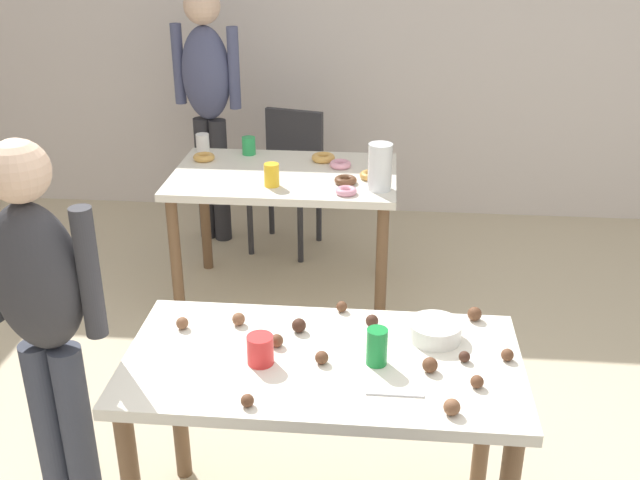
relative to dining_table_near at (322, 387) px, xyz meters
name	(u,v)px	position (x,y,z in m)	size (l,w,h in m)	color
wall_back	(368,27)	(0.02, 3.15, 0.66)	(6.40, 0.10, 2.60)	silver
dining_table_near	(322,387)	(0.00, 0.00, 0.00)	(1.26, 0.64, 0.75)	silver
dining_table_far	(285,191)	(-0.36, 1.74, 0.01)	(1.19, 0.77, 0.75)	silver
chair_far_table	(289,171)	(-0.44, 2.48, -0.14)	(0.49, 0.49, 0.87)	#2D2D33
person_girl_near	(43,313)	(-0.91, 0.02, 0.22)	(0.46, 0.25, 1.44)	#383D4C
person_adult_far	(207,94)	(-0.94, 2.52, 0.34)	(0.45, 0.27, 1.61)	#28282D
mixing_bowl	(435,331)	(0.36, 0.15, 0.14)	(0.18, 0.18, 0.06)	white
soda_can	(377,347)	(0.17, -0.01, 0.17)	(0.07, 0.07, 0.12)	#198438
fork_near	(395,394)	(0.23, -0.17, 0.11)	(0.17, 0.02, 0.01)	silver
cup_near_0	(260,350)	(-0.19, -0.04, 0.16)	(0.08, 0.08, 0.10)	red
cake_ball_0	(372,321)	(0.15, 0.21, 0.13)	(0.04, 0.04, 0.04)	#3D2319
cake_ball_1	(477,382)	(0.47, -0.11, 0.13)	(0.04, 0.04, 0.04)	brown
cake_ball_2	(464,357)	(0.45, 0.02, 0.13)	(0.04, 0.04, 0.04)	#3D2319
cake_ball_3	(342,307)	(0.04, 0.30, 0.13)	(0.04, 0.04, 0.04)	brown
cake_ball_4	(430,365)	(0.34, -0.04, 0.13)	(0.05, 0.05, 0.05)	brown
cake_ball_5	(247,401)	(-0.19, -0.26, 0.13)	(0.04, 0.04, 0.04)	brown
cake_ball_6	(475,314)	(0.50, 0.28, 0.13)	(0.05, 0.05, 0.05)	brown
cake_ball_7	(452,407)	(0.39, -0.25, 0.13)	(0.05, 0.05, 0.05)	brown
cake_ball_8	(507,355)	(0.58, 0.04, 0.13)	(0.04, 0.04, 0.04)	brown
cake_ball_9	(322,358)	(0.00, -0.03, 0.13)	(0.04, 0.04, 0.04)	brown
cake_ball_10	(182,323)	(-0.49, 0.14, 0.13)	(0.04, 0.04, 0.04)	brown
cake_ball_11	(239,319)	(-0.30, 0.18, 0.13)	(0.04, 0.04, 0.04)	brown
cake_ball_12	(299,325)	(-0.09, 0.15, 0.13)	(0.05, 0.05, 0.05)	#3D2319
cake_ball_13	(277,341)	(-0.15, 0.06, 0.13)	(0.04, 0.04, 0.04)	brown
pitcher_far	(380,167)	(0.15, 1.53, 0.23)	(0.12, 0.12, 0.24)	white
cup_far_0	(249,146)	(-0.60, 2.03, 0.16)	(0.08, 0.08, 0.10)	green
cup_far_1	(203,143)	(-0.88, 2.07, 0.16)	(0.08, 0.08, 0.10)	white
cup_far_2	(272,175)	(-0.40, 1.53, 0.17)	(0.08, 0.08, 0.12)	yellow
donut_far_0	(346,191)	(-0.01, 1.45, 0.13)	(0.11, 0.11, 0.03)	pink
donut_far_1	(204,157)	(-0.83, 1.91, 0.13)	(0.12, 0.12, 0.04)	gold
donut_far_2	(323,158)	(-0.17, 1.95, 0.13)	(0.13, 0.13, 0.04)	gold
donut_far_3	(340,164)	(-0.07, 1.86, 0.13)	(0.12, 0.12, 0.03)	pink
donut_far_4	(346,180)	(-0.03, 1.61, 0.13)	(0.12, 0.12, 0.03)	brown
donut_far_5	(371,175)	(0.10, 1.69, 0.13)	(0.12, 0.12, 0.04)	gold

